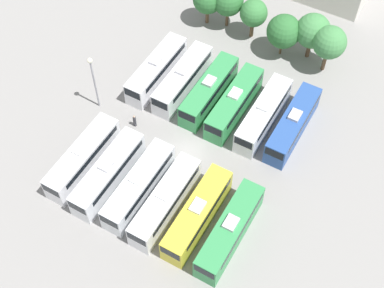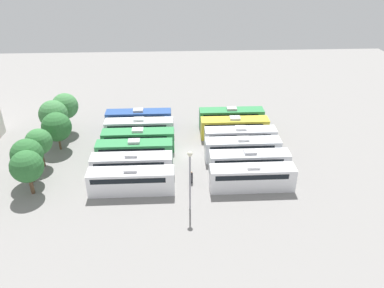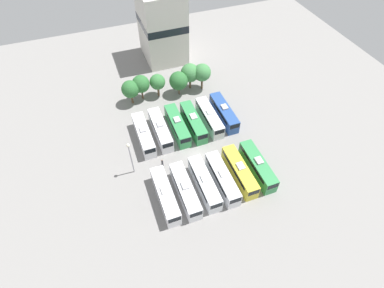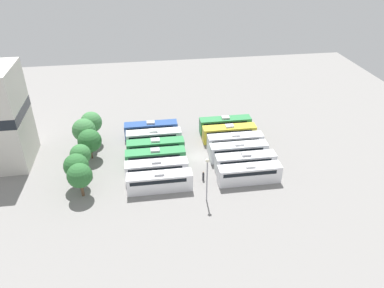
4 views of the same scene
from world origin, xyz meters
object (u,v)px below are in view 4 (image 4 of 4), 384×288
object	(u,v)px
bus_6	(159,181)
tree_5	(91,122)
bus_7	(157,169)
tree_1	(76,166)
bus_3	(235,142)
bus_9	(155,147)
worker_person	(203,176)
bus_8	(155,158)
tree_3	(90,141)
bus_0	(249,173)
tree_0	(80,176)
bus_1	(245,162)
bus_11	(151,129)
bus_5	(225,124)
bus_4	(229,133)
tree_2	(80,155)
bus_10	(154,138)
tree_4	(84,130)
light_pole	(207,173)
bus_2	(238,151)

from	to	relation	value
bus_6	tree_5	world-z (taller)	tree_5
bus_7	tree_1	size ratio (longest dim) A/B	1.74
bus_3	tree_1	size ratio (longest dim) A/B	1.74
bus_9	worker_person	size ratio (longest dim) A/B	6.17
bus_6	bus_3	bearing A→B (deg)	-55.36
bus_8	tree_3	size ratio (longest dim) A/B	1.81
bus_0	bus_8	distance (m)	16.73
bus_3	tree_0	size ratio (longest dim) A/B	1.80
tree_3	bus_7	bearing A→B (deg)	-124.34
bus_1	tree_1	world-z (taller)	tree_1
worker_person	tree_0	xyz separation A→B (m)	(-1.29, 19.70, 3.09)
bus_11	bus_5	bearing A→B (deg)	-90.39
bus_6	bus_8	world-z (taller)	same
tree_5	bus_4	bearing A→B (deg)	-96.75
tree_1	bus_1	bearing A→B (deg)	-88.80
tree_0	bus_6	bearing A→B (deg)	-91.51
tree_2	tree_5	size ratio (longest dim) A/B	0.86
bus_0	bus_1	bearing A→B (deg)	-4.58
bus_0	bus_9	size ratio (longest dim) A/B	1.00
bus_10	tree_4	distance (m)	13.09
bus_10	tree_2	bearing A→B (deg)	120.80
bus_0	bus_7	xyz separation A→B (m)	(3.55, 15.16, 0.00)
bus_5	tree_5	xyz separation A→B (m)	(-0.51, 26.55, 2.77)
bus_4	bus_10	size ratio (longest dim) A/B	1.00
bus_8	tree_4	xyz separation A→B (m)	(7.42, 12.70, 2.54)
bus_1	bus_9	distance (m)	16.75
light_pole	tree_0	size ratio (longest dim) A/B	1.32
bus_5	tree_3	size ratio (longest dim) A/B	1.81
bus_0	bus_8	size ratio (longest dim) A/B	1.00
bus_10	bus_11	distance (m)	3.51
bus_11	bus_2	bearing A→B (deg)	-124.71
bus_2	bus_10	size ratio (longest dim) A/B	1.00
bus_9	tree_2	xyz separation A→B (m)	(-3.93, 12.82, 2.09)
tree_1	tree_4	world-z (taller)	tree_4
bus_6	tree_4	size ratio (longest dim) A/B	1.64
bus_1	tree_2	world-z (taller)	tree_2
bus_8	bus_10	xyz separation A→B (m)	(7.11, -0.14, 0.00)
worker_person	tree_3	xyz separation A→B (m)	(9.73, 19.13, 2.90)
bus_9	tree_1	world-z (taller)	tree_1
bus_1	tree_0	distance (m)	27.71
bus_10	tree_4	size ratio (longest dim) A/B	1.64
tree_0	bus_7	bearing A→B (deg)	-74.97
bus_1	tree_3	size ratio (longest dim) A/B	1.81
bus_3	worker_person	xyz separation A→B (m)	(-8.85, 7.66, -0.90)
tree_2	bus_7	bearing A→B (deg)	-104.04
bus_0	bus_3	xyz separation A→B (m)	(10.46, -0.21, 0.00)
bus_5	tree_1	world-z (taller)	tree_1
tree_1	bus_5	bearing A→B (deg)	-62.10
bus_4	tree_4	xyz separation A→B (m)	(0.58, 27.70, 2.54)
bus_7	tree_1	distance (m)	13.02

